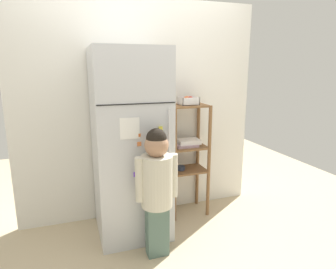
# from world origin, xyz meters

# --- Properties ---
(ground_plane) EXTENTS (6.00, 6.00, 0.00)m
(ground_plane) POSITION_xyz_m (0.00, 0.00, 0.00)
(ground_plane) COLOR tan
(kitchen_wall_back) EXTENTS (2.55, 0.03, 2.25)m
(kitchen_wall_back) POSITION_xyz_m (0.00, 0.38, 1.13)
(kitchen_wall_back) COLOR silver
(kitchen_wall_back) RESTS_ON ground
(refrigerator) EXTENTS (0.65, 0.70, 1.75)m
(refrigerator) POSITION_xyz_m (-0.19, 0.02, 0.88)
(refrigerator) COLOR silver
(refrigerator) RESTS_ON ground
(child_standing) EXTENTS (0.36, 0.27, 1.11)m
(child_standing) POSITION_xyz_m (-0.07, -0.44, 0.67)
(child_standing) COLOR #516B61
(child_standing) RESTS_ON ground
(pantry_shelf_unit) EXTENTS (0.42, 0.32, 1.20)m
(pantry_shelf_unit) POSITION_xyz_m (0.45, 0.19, 0.72)
(pantry_shelf_unit) COLOR brown
(pantry_shelf_unit) RESTS_ON ground
(fruit_bin) EXTENTS (0.18, 0.16, 0.09)m
(fruit_bin) POSITION_xyz_m (0.47, 0.20, 1.24)
(fruit_bin) COLOR white
(fruit_bin) RESTS_ON pantry_shelf_unit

